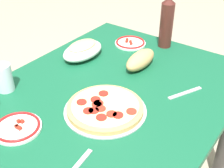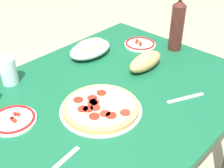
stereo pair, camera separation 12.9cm
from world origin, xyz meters
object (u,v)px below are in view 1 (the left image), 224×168
Objects in this scene: wine_bottle at (167,22)px; bread_loaf at (140,60)px; dining_table at (112,113)px; water_glass at (4,78)px; pepperoni_pizza at (105,108)px; side_plate_far at (17,127)px; side_plate_near at (130,43)px; baked_pasta_dish at (83,50)px.

wine_bottle is 1.62× the size of bread_loaf.
bread_loaf reaches higher than dining_table.
pepperoni_pizza is at bearing -73.21° from water_glass.
wine_bottle is 1.93× the size of side_plate_far.
side_plate_near is (0.42, 0.18, 0.14)m from dining_table.
dining_table is at bearing -54.32° from water_glass.
water_glass is at bearing 164.52° from side_plate_near.
wine_bottle is 0.93m from side_plate_far.
pepperoni_pizza is at bearing -35.65° from side_plate_far.
baked_pasta_dish is at bearing -9.97° from water_glass.
baked_pasta_dish is at bearing 51.25° from pepperoni_pizza.
pepperoni_pizza reaches higher than side_plate_far.
wine_bottle is 0.29m from bread_loaf.
side_plate_near is at bearing 23.20° from dining_table.
dining_table is 6.76× the size of side_plate_far.
bread_loaf is at bearing -35.90° from water_glass.
water_glass is at bearing 144.10° from bread_loaf.
side_plate_near is at bearing 119.92° from wine_bottle.
water_glass is at bearing 155.71° from wine_bottle.
side_plate_far is (-0.56, -0.17, -0.03)m from baked_pasta_dish.
side_plate_near is 0.81× the size of bread_loaf.
dining_table is at bearing -177.93° from wine_bottle.
water_glass reaches higher than side_plate_near.
side_plate_near is (0.55, 0.24, -0.01)m from pepperoni_pizza.
baked_pasta_dish is 1.42× the size of side_plate_near.
baked_pasta_dish is 0.58m from side_plate_far.
wine_bottle is (0.51, 0.02, 0.27)m from dining_table.
water_glass is (-0.42, 0.07, 0.02)m from baked_pasta_dish.
bread_loaf is (0.08, -0.29, -0.00)m from baked_pasta_dish.
wine_bottle reaches higher than side_plate_near.
pepperoni_pizza is 1.34× the size of baked_pasta_dish.
pepperoni_pizza is at bearing -172.70° from wine_bottle.
side_plate_near is 0.82m from side_plate_far.
water_glass reaches higher than bread_loaf.
baked_pasta_dish is (0.29, 0.36, 0.03)m from pepperoni_pizza.
wine_bottle reaches higher than side_plate_far.
side_plate_near and side_plate_far have the same top height.
bread_loaf is at bearing -136.06° from side_plate_near.
wine_bottle is 2.80× the size of water_glass.
side_plate_near is at bearing 23.79° from pepperoni_pizza.
side_plate_near is (-0.09, 0.16, -0.13)m from wine_bottle.
pepperoni_pizza is (-0.13, -0.06, 0.14)m from dining_table.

